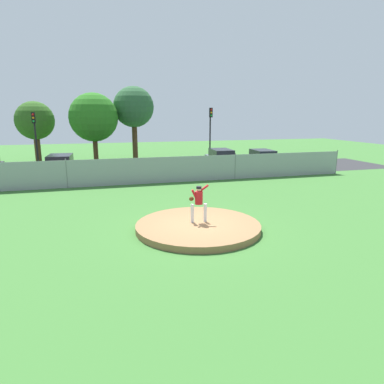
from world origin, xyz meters
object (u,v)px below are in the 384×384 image
parked_car_slate (221,160)px  traffic_light_near (35,131)px  traffic_cone_orange (196,169)px  baseball (205,212)px  traffic_light_far (210,126)px  parked_car_teal (262,159)px  pitcher_youth (199,200)px  parked_car_burgundy (61,166)px

parked_car_slate → traffic_light_near: size_ratio=1.00×
traffic_light_near → traffic_cone_orange: bearing=-21.5°
baseball → traffic_light_far: 18.81m
parked_car_teal → parked_car_slate: (-3.96, -0.17, 0.08)m
traffic_light_far → parked_car_slate: bearing=-97.1°
traffic_light_far → parked_car_teal: bearing=-53.0°
pitcher_youth → baseball: size_ratio=21.42×
parked_car_burgundy → traffic_light_near: bearing=118.4°
baseball → traffic_light_near: size_ratio=0.02×
traffic_light_near → traffic_light_far: traffic_light_far is taller
traffic_cone_orange → pitcher_youth: bearing=-105.8°
traffic_cone_orange → parked_car_burgundy: bearing=174.9°
traffic_light_near → parked_car_teal: bearing=-12.3°
traffic_light_near → pitcher_youth: bearing=-64.3°
parked_car_slate → traffic_cone_orange: parked_car_slate is taller
parked_car_slate → traffic_cone_orange: bearing=-164.6°
parked_car_teal → parked_car_burgundy: (-16.83, 0.09, 0.03)m
traffic_light_near → traffic_light_far: (15.64, 0.35, 0.28)m
parked_car_teal → traffic_light_near: size_ratio=0.97×
parked_car_burgundy → traffic_light_far: size_ratio=0.88×
baseball → traffic_light_near: (-9.53, 17.13, 3.00)m
pitcher_youth → parked_car_teal: pitcher_youth is taller
pitcher_youth → baseball: pitcher_youth is taller
parked_car_slate → traffic_light_far: bearing=82.9°
parked_car_teal → traffic_cone_orange: bearing=-172.6°
traffic_cone_orange → traffic_light_near: size_ratio=0.11×
parked_car_teal → traffic_cone_orange: parked_car_teal is taller
baseball → parked_car_burgundy: bearing=119.3°
parked_car_teal → parked_car_burgundy: size_ratio=1.00×
pitcher_youth → baseball: 1.66m
pitcher_youth → parked_car_slate: pitcher_youth is taller
baseball → traffic_cone_orange: 12.55m
parked_car_slate → traffic_light_far: (0.58, 4.66, 2.73)m
traffic_cone_orange → traffic_light_far: 6.95m
parked_car_teal → traffic_light_near: traffic_light_near is taller
baseball → parked_car_burgundy: parked_car_burgundy is taller
traffic_cone_orange → traffic_light_far: (3.00, 5.32, 3.31)m
traffic_cone_orange → traffic_light_far: size_ratio=0.10×
parked_car_slate → traffic_cone_orange: size_ratio=8.73×
baseball → parked_car_burgundy: size_ratio=0.02×
baseball → parked_car_teal: size_ratio=0.02×
parked_car_teal → traffic_light_near: 19.63m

